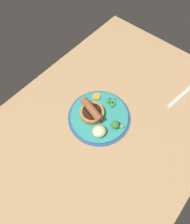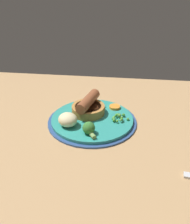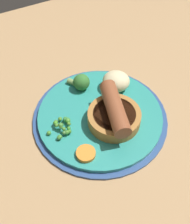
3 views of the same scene
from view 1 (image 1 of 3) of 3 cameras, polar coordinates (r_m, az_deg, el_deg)
dining_table at (r=85.84cm, az=4.46°, el=-1.94°), size 110.00×80.00×3.00cm
dinner_plate at (r=83.79cm, az=1.24°, el=-1.27°), size 26.35×26.35×1.40cm
sausage_pudding at (r=81.40cm, az=-0.88°, el=0.04°), size 9.99×11.87×5.68cm
pea_pile at (r=85.49cm, az=4.66°, el=2.66°), size 5.08×4.59×1.89cm
broccoli_floret_near at (r=79.70cm, az=5.94°, el=-3.67°), size 4.07×4.74×3.40cm
potato_chunk_0 at (r=77.84cm, az=1.19°, el=-5.48°), size 7.40×7.25×3.81cm
carrot_slice_2 at (r=87.45cm, az=0.43°, el=4.44°), size 4.87×4.87×0.81cm
fork at (r=97.47cm, az=23.40°, el=4.28°), size 18.04×4.29×0.60cm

